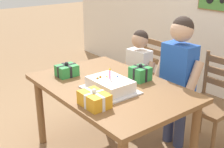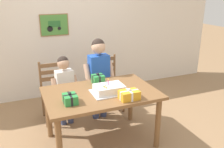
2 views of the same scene
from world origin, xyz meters
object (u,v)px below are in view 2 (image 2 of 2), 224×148
(dining_table, at_px, (101,99))
(birthday_cake, at_px, (109,89))
(chair_right, at_px, (108,83))
(child_older, at_px, (99,71))
(chair_left, at_px, (55,91))
(child_younger, at_px, (65,84))
(gift_box_corner_small, at_px, (70,99))
(gift_box_red_large, at_px, (129,95))
(gift_box_beside_cake, at_px, (98,79))

(dining_table, xyz_separation_m, birthday_cake, (0.09, -0.07, 0.14))
(chair_right, bearing_deg, child_older, -135.26)
(child_older, bearing_deg, chair_left, 159.80)
(chair_left, relative_size, child_younger, 0.86)
(birthday_cake, bearing_deg, child_older, 80.73)
(dining_table, distance_m, gift_box_corner_small, 0.49)
(dining_table, bearing_deg, gift_box_red_large, -54.75)
(gift_box_corner_small, bearing_deg, dining_table, 21.77)
(gift_box_corner_small, xyz_separation_m, chair_right, (0.88, 1.06, -0.32))
(birthday_cake, height_order, gift_box_beside_cake, birthday_cake)
(chair_left, xyz_separation_m, child_younger, (0.11, -0.24, 0.19))
(gift_box_corner_small, xyz_separation_m, child_younger, (0.10, 0.82, -0.14))
(gift_box_red_large, xyz_separation_m, child_older, (-0.03, 0.98, -0.01))
(chair_left, bearing_deg, gift_box_corner_small, -89.54)
(dining_table, xyz_separation_m, child_older, (0.20, 0.65, 0.14))
(gift_box_corner_small, bearing_deg, birthday_cake, 11.29)
(gift_box_beside_cake, relative_size, chair_left, 0.17)
(birthday_cake, distance_m, chair_left, 1.14)
(gift_box_corner_small, distance_m, chair_left, 1.11)
(dining_table, relative_size, child_younger, 1.32)
(gift_box_beside_cake, distance_m, chair_left, 0.85)
(gift_box_beside_cake, bearing_deg, chair_left, 130.46)
(gift_box_corner_small, relative_size, chair_left, 0.21)
(gift_box_red_large, bearing_deg, child_younger, 120.07)
(child_older, bearing_deg, child_younger, 179.95)
(gift_box_beside_cake, bearing_deg, birthday_cake, -86.70)
(gift_box_beside_cake, relative_size, child_younger, 0.15)
(gift_box_red_large, relative_size, chair_left, 0.26)
(gift_box_red_large, distance_m, chair_right, 1.28)
(birthday_cake, bearing_deg, chair_right, 69.49)
(gift_box_corner_small, distance_m, chair_right, 1.41)
(chair_right, bearing_deg, gift_box_corner_small, -129.68)
(dining_table, relative_size, chair_left, 1.54)
(birthday_cake, relative_size, chair_left, 0.48)
(birthday_cake, height_order, child_older, child_older)
(dining_table, xyz_separation_m, chair_right, (0.44, 0.88, -0.17))
(gift_box_beside_cake, distance_m, gift_box_corner_small, 0.68)
(child_older, bearing_deg, chair_right, 44.74)
(child_older, bearing_deg, dining_table, -107.40)
(gift_box_beside_cake, xyz_separation_m, gift_box_corner_small, (-0.50, -0.46, -0.01))
(gift_box_red_large, xyz_separation_m, child_younger, (-0.57, 0.98, -0.14))
(dining_table, relative_size, gift_box_corner_small, 7.48)
(birthday_cake, height_order, child_younger, child_younger)
(child_older, distance_m, child_younger, 0.55)
(dining_table, relative_size, chair_right, 1.54)
(dining_table, relative_size, child_older, 1.10)
(gift_box_beside_cake, distance_m, child_younger, 0.56)
(gift_box_beside_cake, xyz_separation_m, chair_left, (-0.51, 0.60, -0.33))
(dining_table, bearing_deg, gift_box_beside_cake, 77.28)
(chair_right, height_order, child_older, child_older)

